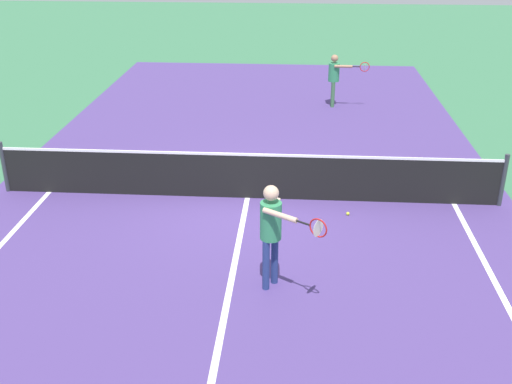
{
  "coord_description": "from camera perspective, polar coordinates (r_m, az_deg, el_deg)",
  "views": [
    {
      "loc": [
        0.95,
        -11.2,
        5.22
      ],
      "look_at": [
        0.31,
        -1.91,
        1.0
      ],
      "focal_mm": 43.02,
      "sensor_mm": 36.0,
      "label": 1
    }
  ],
  "objects": [
    {
      "name": "net",
      "position": [
        12.2,
        -0.82,
        1.56
      ],
      "size": [
        10.04,
        0.09,
        1.07
      ],
      "color": "#33383D",
      "rests_on": "ground_plane"
    },
    {
      "name": "ground_plane",
      "position": [
        12.4,
        -0.8,
        -0.54
      ],
      "size": [
        60.0,
        60.0,
        0.0
      ],
      "primitive_type": "plane",
      "color": "#38724C"
    },
    {
      "name": "tennis_ball_near_net",
      "position": [
        11.8,
        8.54,
        -2.0
      ],
      "size": [
        0.07,
        0.07,
        0.07
      ],
      "primitive_type": "sphere",
      "color": "#CCE033",
      "rests_on": "ground_plane"
    },
    {
      "name": "court_surface_inbounds",
      "position": [
        12.4,
        -0.8,
        -0.54
      ],
      "size": [
        10.62,
        24.4,
        0.0
      ],
      "primitive_type": "cube",
      "color": "#4C387A",
      "rests_on": "ground_plane"
    },
    {
      "name": "player_far",
      "position": [
        18.42,
        7.34,
        10.76
      ],
      "size": [
        1.16,
        0.53,
        1.53
      ],
      "color": "#3F7247",
      "rests_on": "ground_plane"
    },
    {
      "name": "line_center_service",
      "position": [
        9.6,
        -2.39,
        -8.58
      ],
      "size": [
        0.1,
        6.4,
        0.01
      ],
      "primitive_type": "cube",
      "color": "white",
      "rests_on": "ground_plane"
    },
    {
      "name": "player_near",
      "position": [
        9.04,
        1.52,
        -3.15
      ],
      "size": [
        0.95,
        0.93,
        1.68
      ],
      "color": "navy",
      "rests_on": "ground_plane"
    }
  ]
}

